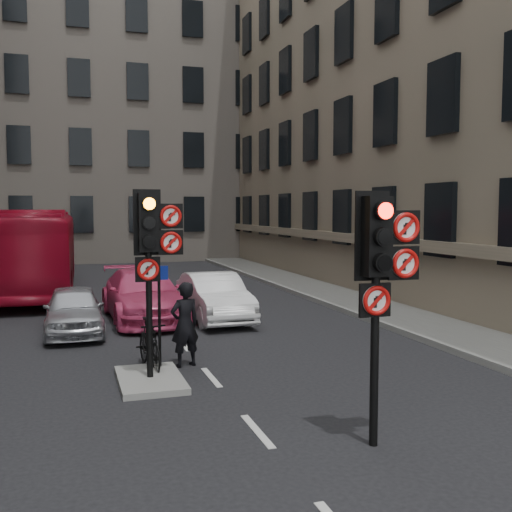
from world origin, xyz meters
TOP-DOWN VIEW (x-y plane):
  - ground at (0.00, 0.00)m, footprint 120.00×120.00m
  - pavement_right at (7.20, 12.00)m, footprint 3.00×50.00m
  - centre_island at (-1.20, 5.00)m, footprint 1.20×2.00m
  - building_far at (0.00, 38.00)m, footprint 30.00×14.00m
  - signal_near at (1.49, 0.99)m, footprint 0.91×0.40m
  - signal_far at (-1.11, 4.99)m, footprint 0.91×0.40m
  - car_silver at (-2.53, 10.18)m, footprint 1.52×3.75m
  - car_white at (1.49, 10.97)m, footprint 1.59×4.28m
  - car_pink at (-0.52, 11.66)m, footprint 2.33×5.24m
  - bus_red at (-3.88, 18.98)m, footprint 3.03×11.90m
  - motorcycle at (-1.08, 6.00)m, footprint 0.67×1.79m
  - motorcyclist at (-0.33, 6.00)m, footprint 0.76×0.61m
  - info_sign at (-0.90, 5.73)m, footprint 0.35×0.11m

SIDE VIEW (x-z plane):
  - ground at x=0.00m, z-range 0.00..0.00m
  - centre_island at x=-1.20m, z-range 0.00..0.12m
  - pavement_right at x=7.20m, z-range 0.00..0.16m
  - motorcycle at x=-1.08m, z-range 0.00..1.05m
  - car_silver at x=-2.53m, z-range 0.00..1.28m
  - car_white at x=1.49m, z-range 0.00..1.40m
  - car_pink at x=-0.52m, z-range 0.00..1.49m
  - motorcyclist at x=-0.33m, z-range 0.00..1.80m
  - info_sign at x=-0.90m, z-range 0.42..2.48m
  - bus_red at x=-3.88m, z-range 0.00..3.30m
  - signal_near at x=1.49m, z-range 0.79..4.37m
  - signal_far at x=-1.11m, z-range 0.91..4.49m
  - building_far at x=0.00m, z-range 0.00..20.00m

